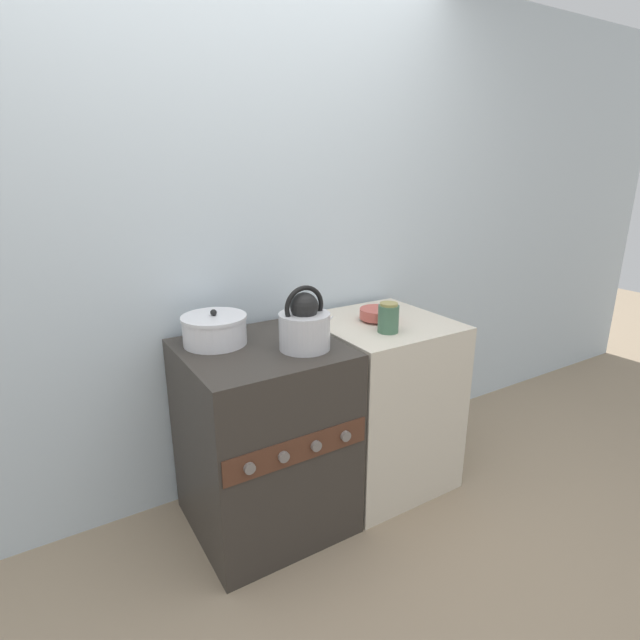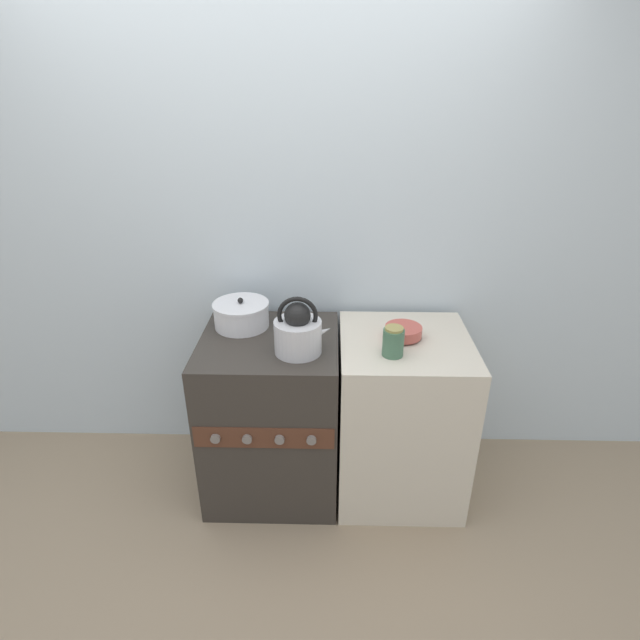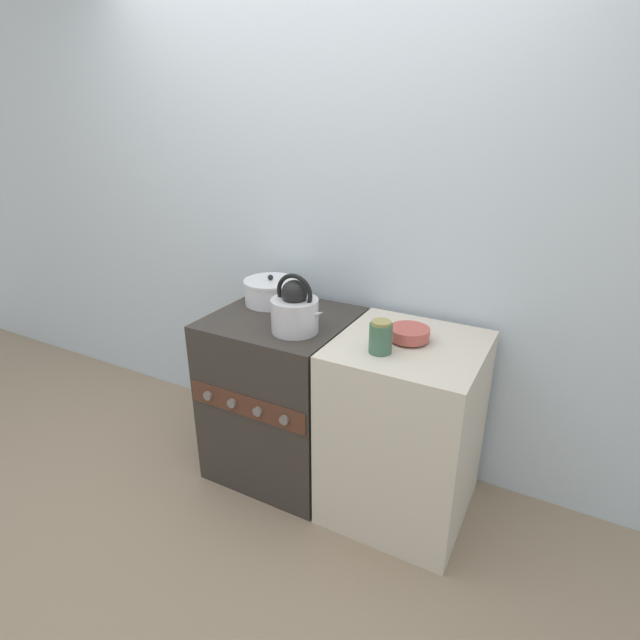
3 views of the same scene
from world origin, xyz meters
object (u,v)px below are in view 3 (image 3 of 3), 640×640
(stove, at_px, (283,394))
(cooking_pot, at_px, (271,291))
(storage_jar, at_px, (381,337))
(enamel_bowl, at_px, (409,333))
(kettle, at_px, (295,310))

(stove, distance_m, cooking_pot, 0.54)
(storage_jar, bearing_deg, cooking_pot, 158.73)
(stove, xyz_separation_m, storage_jar, (0.57, -0.14, 0.50))
(enamel_bowl, bearing_deg, kettle, -164.42)
(cooking_pot, height_order, enamel_bowl, cooking_pot)
(stove, distance_m, storage_jar, 0.78)
(kettle, relative_size, storage_jar, 1.97)
(stove, bearing_deg, kettle, -36.85)
(enamel_bowl, relative_size, storage_jar, 1.27)
(kettle, height_order, enamel_bowl, kettle)
(cooking_pot, relative_size, storage_jar, 2.02)
(enamel_bowl, distance_m, storage_jar, 0.18)
(stove, relative_size, kettle, 3.19)
(kettle, relative_size, cooking_pot, 0.98)
(kettle, xyz_separation_m, enamel_bowl, (0.49, 0.14, -0.06))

